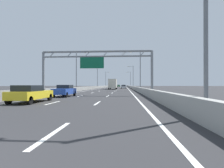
% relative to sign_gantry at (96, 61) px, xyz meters
% --- Properties ---
extents(ground_plane, '(260.00, 260.00, 0.00)m').
position_rel_sign_gantry_xyz_m(ground_plane, '(0.09, 76.16, -4.83)').
color(ground_plane, '#2D2D30').
extents(lane_dash_left_1, '(0.16, 3.00, 0.01)m').
position_rel_sign_gantry_xyz_m(lane_dash_left_1, '(-1.71, -11.34, -4.82)').
color(lane_dash_left_1, white).
rests_on(lane_dash_left_1, ground_plane).
extents(lane_dash_left_2, '(0.16, 3.00, 0.01)m').
position_rel_sign_gantry_xyz_m(lane_dash_left_2, '(-1.71, -2.34, -4.82)').
color(lane_dash_left_2, white).
rests_on(lane_dash_left_2, ground_plane).
extents(lane_dash_left_3, '(0.16, 3.00, 0.01)m').
position_rel_sign_gantry_xyz_m(lane_dash_left_3, '(-1.71, 6.66, -4.82)').
color(lane_dash_left_3, white).
rests_on(lane_dash_left_3, ground_plane).
extents(lane_dash_left_4, '(0.16, 3.00, 0.01)m').
position_rel_sign_gantry_xyz_m(lane_dash_left_4, '(-1.71, 15.66, -4.82)').
color(lane_dash_left_4, white).
rests_on(lane_dash_left_4, ground_plane).
extents(lane_dash_left_5, '(0.16, 3.00, 0.01)m').
position_rel_sign_gantry_xyz_m(lane_dash_left_5, '(-1.71, 24.66, -4.82)').
color(lane_dash_left_5, white).
rests_on(lane_dash_left_5, ground_plane).
extents(lane_dash_left_6, '(0.16, 3.00, 0.01)m').
position_rel_sign_gantry_xyz_m(lane_dash_left_6, '(-1.71, 33.66, -4.82)').
color(lane_dash_left_6, white).
rests_on(lane_dash_left_6, ground_plane).
extents(lane_dash_left_7, '(0.16, 3.00, 0.01)m').
position_rel_sign_gantry_xyz_m(lane_dash_left_7, '(-1.71, 42.66, -4.82)').
color(lane_dash_left_7, white).
rests_on(lane_dash_left_7, ground_plane).
extents(lane_dash_left_8, '(0.16, 3.00, 0.01)m').
position_rel_sign_gantry_xyz_m(lane_dash_left_8, '(-1.71, 51.66, -4.82)').
color(lane_dash_left_8, white).
rests_on(lane_dash_left_8, ground_plane).
extents(lane_dash_left_9, '(0.16, 3.00, 0.01)m').
position_rel_sign_gantry_xyz_m(lane_dash_left_9, '(-1.71, 60.66, -4.82)').
color(lane_dash_left_9, white).
rests_on(lane_dash_left_9, ground_plane).
extents(lane_dash_left_10, '(0.16, 3.00, 0.01)m').
position_rel_sign_gantry_xyz_m(lane_dash_left_10, '(-1.71, 69.66, -4.82)').
color(lane_dash_left_10, white).
rests_on(lane_dash_left_10, ground_plane).
extents(lane_dash_left_11, '(0.16, 3.00, 0.01)m').
position_rel_sign_gantry_xyz_m(lane_dash_left_11, '(-1.71, 78.66, -4.82)').
color(lane_dash_left_11, white).
rests_on(lane_dash_left_11, ground_plane).
extents(lane_dash_left_12, '(0.16, 3.00, 0.01)m').
position_rel_sign_gantry_xyz_m(lane_dash_left_12, '(-1.71, 87.66, -4.82)').
color(lane_dash_left_12, white).
rests_on(lane_dash_left_12, ground_plane).
extents(lane_dash_left_13, '(0.16, 3.00, 0.01)m').
position_rel_sign_gantry_xyz_m(lane_dash_left_13, '(-1.71, 96.66, -4.82)').
color(lane_dash_left_13, white).
rests_on(lane_dash_left_13, ground_plane).
extents(lane_dash_left_14, '(0.16, 3.00, 0.01)m').
position_rel_sign_gantry_xyz_m(lane_dash_left_14, '(-1.71, 105.66, -4.82)').
color(lane_dash_left_14, white).
rests_on(lane_dash_left_14, ground_plane).
extents(lane_dash_left_15, '(0.16, 3.00, 0.01)m').
position_rel_sign_gantry_xyz_m(lane_dash_left_15, '(-1.71, 114.66, -4.82)').
color(lane_dash_left_15, white).
rests_on(lane_dash_left_15, ground_plane).
extents(lane_dash_left_16, '(0.16, 3.00, 0.01)m').
position_rel_sign_gantry_xyz_m(lane_dash_left_16, '(-1.71, 123.66, -4.82)').
color(lane_dash_left_16, white).
rests_on(lane_dash_left_16, ground_plane).
extents(lane_dash_left_17, '(0.16, 3.00, 0.01)m').
position_rel_sign_gantry_xyz_m(lane_dash_left_17, '(-1.71, 132.66, -4.82)').
color(lane_dash_left_17, white).
rests_on(lane_dash_left_17, ground_plane).
extents(lane_dash_right_0, '(0.16, 3.00, 0.01)m').
position_rel_sign_gantry_xyz_m(lane_dash_right_0, '(1.89, -20.34, -4.82)').
color(lane_dash_right_0, white).
rests_on(lane_dash_right_0, ground_plane).
extents(lane_dash_right_1, '(0.16, 3.00, 0.01)m').
position_rel_sign_gantry_xyz_m(lane_dash_right_1, '(1.89, -11.34, -4.82)').
color(lane_dash_right_1, white).
rests_on(lane_dash_right_1, ground_plane).
extents(lane_dash_right_2, '(0.16, 3.00, 0.01)m').
position_rel_sign_gantry_xyz_m(lane_dash_right_2, '(1.89, -2.34, -4.82)').
color(lane_dash_right_2, white).
rests_on(lane_dash_right_2, ground_plane).
extents(lane_dash_right_3, '(0.16, 3.00, 0.01)m').
position_rel_sign_gantry_xyz_m(lane_dash_right_3, '(1.89, 6.66, -4.82)').
color(lane_dash_right_3, white).
rests_on(lane_dash_right_3, ground_plane).
extents(lane_dash_right_4, '(0.16, 3.00, 0.01)m').
position_rel_sign_gantry_xyz_m(lane_dash_right_4, '(1.89, 15.66, -4.82)').
color(lane_dash_right_4, white).
rests_on(lane_dash_right_4, ground_plane).
extents(lane_dash_right_5, '(0.16, 3.00, 0.01)m').
position_rel_sign_gantry_xyz_m(lane_dash_right_5, '(1.89, 24.66, -4.82)').
color(lane_dash_right_5, white).
rests_on(lane_dash_right_5, ground_plane).
extents(lane_dash_right_6, '(0.16, 3.00, 0.01)m').
position_rel_sign_gantry_xyz_m(lane_dash_right_6, '(1.89, 33.66, -4.82)').
color(lane_dash_right_6, white).
rests_on(lane_dash_right_6, ground_plane).
extents(lane_dash_right_7, '(0.16, 3.00, 0.01)m').
position_rel_sign_gantry_xyz_m(lane_dash_right_7, '(1.89, 42.66, -4.82)').
color(lane_dash_right_7, white).
rests_on(lane_dash_right_7, ground_plane).
extents(lane_dash_right_8, '(0.16, 3.00, 0.01)m').
position_rel_sign_gantry_xyz_m(lane_dash_right_8, '(1.89, 51.66, -4.82)').
color(lane_dash_right_8, white).
rests_on(lane_dash_right_8, ground_plane).
extents(lane_dash_right_9, '(0.16, 3.00, 0.01)m').
position_rel_sign_gantry_xyz_m(lane_dash_right_9, '(1.89, 60.66, -4.82)').
color(lane_dash_right_9, white).
rests_on(lane_dash_right_9, ground_plane).
extents(lane_dash_right_10, '(0.16, 3.00, 0.01)m').
position_rel_sign_gantry_xyz_m(lane_dash_right_10, '(1.89, 69.66, -4.82)').
color(lane_dash_right_10, white).
rests_on(lane_dash_right_10, ground_plane).
extents(lane_dash_right_11, '(0.16, 3.00, 0.01)m').
position_rel_sign_gantry_xyz_m(lane_dash_right_11, '(1.89, 78.66, -4.82)').
color(lane_dash_right_11, white).
rests_on(lane_dash_right_11, ground_plane).
extents(lane_dash_right_12, '(0.16, 3.00, 0.01)m').
position_rel_sign_gantry_xyz_m(lane_dash_right_12, '(1.89, 87.66, -4.82)').
color(lane_dash_right_12, white).
rests_on(lane_dash_right_12, ground_plane).
extents(lane_dash_right_13, '(0.16, 3.00, 0.01)m').
position_rel_sign_gantry_xyz_m(lane_dash_right_13, '(1.89, 96.66, -4.82)').
color(lane_dash_right_13, white).
rests_on(lane_dash_right_13, ground_plane).
extents(lane_dash_right_14, '(0.16, 3.00, 0.01)m').
position_rel_sign_gantry_xyz_m(lane_dash_right_14, '(1.89, 105.66, -4.82)').
color(lane_dash_right_14, white).
rests_on(lane_dash_right_14, ground_plane).
extents(lane_dash_right_15, '(0.16, 3.00, 0.01)m').
position_rel_sign_gantry_xyz_m(lane_dash_right_15, '(1.89, 114.66, -4.82)').
color(lane_dash_right_15, white).
rests_on(lane_dash_right_15, ground_plane).
extents(lane_dash_right_16, '(0.16, 3.00, 0.01)m').
position_rel_sign_gantry_xyz_m(lane_dash_right_16, '(1.89, 123.66, -4.82)').
color(lane_dash_right_16, white).
rests_on(lane_dash_right_16, ground_plane).
extents(lane_dash_right_17, '(0.16, 3.00, 0.01)m').
position_rel_sign_gantry_xyz_m(lane_dash_right_17, '(1.89, 132.66, -4.82)').
color(lane_dash_right_17, white).
rests_on(lane_dash_right_17, ground_plane).
extents(edge_line_left, '(0.16, 176.00, 0.01)m').
position_rel_sign_gantry_xyz_m(edge_line_left, '(-5.16, 64.16, -4.82)').
color(edge_line_left, white).
rests_on(edge_line_left, ground_plane).
extents(edge_line_right, '(0.16, 176.00, 0.01)m').
position_rel_sign_gantry_xyz_m(edge_line_right, '(5.34, 64.16, -4.82)').
color(edge_line_right, white).
rests_on(edge_line_right, ground_plane).
extents(barrier_left, '(0.45, 220.00, 0.95)m').
position_rel_sign_gantry_xyz_m(barrier_left, '(-6.81, 86.16, -4.35)').
color(barrier_left, '#9E9E99').
rests_on(barrier_left, ground_plane).
extents(barrier_right, '(0.45, 220.00, 0.95)m').
position_rel_sign_gantry_xyz_m(barrier_right, '(6.99, 86.16, -4.35)').
color(barrier_right, '#9E9E99').
rests_on(barrier_right, ground_plane).
extents(sign_gantry, '(15.91, 0.36, 6.36)m').
position_rel_sign_gantry_xyz_m(sign_gantry, '(0.00, 0.00, 0.00)').
color(sign_gantry, gray).
rests_on(sign_gantry, ground_plane).
extents(streetlamp_right_near, '(2.58, 0.28, 9.50)m').
position_rel_sign_gantry_xyz_m(streetlamp_right_near, '(7.55, -16.96, 0.57)').
color(streetlamp_right_near, slate).
rests_on(streetlamp_right_near, ground_plane).
extents(streetlamp_left_mid, '(2.58, 0.28, 9.50)m').
position_rel_sign_gantry_xyz_m(streetlamp_left_mid, '(-7.38, 17.90, 0.57)').
color(streetlamp_left_mid, slate).
rests_on(streetlamp_left_mid, ground_plane).
extents(streetlamp_right_mid, '(2.58, 0.28, 9.50)m').
position_rel_sign_gantry_xyz_m(streetlamp_right_mid, '(7.55, 17.90, 0.57)').
color(streetlamp_right_mid, slate).
rests_on(streetlamp_right_mid, ground_plane).
extents(streetlamp_left_far, '(2.58, 0.28, 9.50)m').
position_rel_sign_gantry_xyz_m(streetlamp_left_far, '(-7.38, 52.75, 0.57)').
color(streetlamp_left_far, slate).
rests_on(streetlamp_left_far, ground_plane).
extents(streetlamp_right_far, '(2.58, 0.28, 9.50)m').
position_rel_sign_gantry_xyz_m(streetlamp_right_far, '(7.55, 52.75, 0.57)').
color(streetlamp_right_far, slate).
rests_on(streetlamp_right_far, ground_plane).
extents(streetlamp_left_distant, '(2.58, 0.28, 9.50)m').
position_rel_sign_gantry_xyz_m(streetlamp_left_distant, '(-7.38, 87.61, 0.57)').
color(streetlamp_left_distant, slate).
rests_on(streetlamp_left_distant, ground_plane).
extents(streetlamp_right_distant, '(2.58, 0.28, 9.50)m').
position_rel_sign_gantry_xyz_m(streetlamp_right_distant, '(7.55, 87.61, 0.57)').
color(streetlamp_right_distant, slate).
rests_on(streetlamp_right_distant, ground_plane).
extents(blue_car, '(1.73, 4.55, 1.45)m').
position_rel_sign_gantry_xyz_m(blue_car, '(-3.38, -3.40, -4.08)').
color(blue_car, '#2347AD').
rests_on(blue_car, ground_plane).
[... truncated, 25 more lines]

